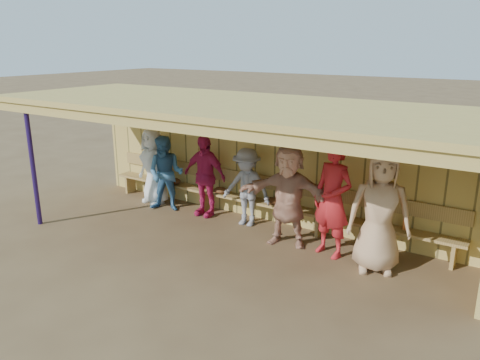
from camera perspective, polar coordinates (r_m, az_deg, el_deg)
name	(u,v)px	position (r m, az deg, el deg)	size (l,w,h in m)	color
ground	(230,240)	(8.59, -1.28, -7.29)	(90.00, 90.00, 0.00)	brown
player_b	(153,166)	(10.47, -10.52, 1.67)	(0.82, 0.54, 1.69)	white
player_c	(166,174)	(9.97, -9.02, 0.77)	(0.78, 0.61, 1.61)	teal
player_d	(204,176)	(9.58, -4.36, 0.53)	(0.99, 0.41, 1.69)	#BE1E52
player_e	(247,187)	(9.03, 0.84, -0.89)	(0.99, 0.57, 1.54)	gray
player_f	(288,195)	(8.15, 5.88, -1.85)	(1.69, 0.54, 1.82)	tan
player_g	(332,199)	(7.82, 11.21, -2.34)	(0.71, 0.47, 1.96)	red
player_h	(380,211)	(7.47, 16.65, -3.68)	(0.95, 0.62, 1.95)	tan
dugout_structure	(268,145)	(8.43, 3.47, 4.34)	(8.80, 3.20, 2.50)	tan
bench	(261,196)	(9.29, 2.58, -1.98)	(7.60, 0.34, 0.93)	#A88748
dugout_equipment	(245,197)	(9.33, 0.66, -2.11)	(5.14, 0.62, 0.80)	gold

